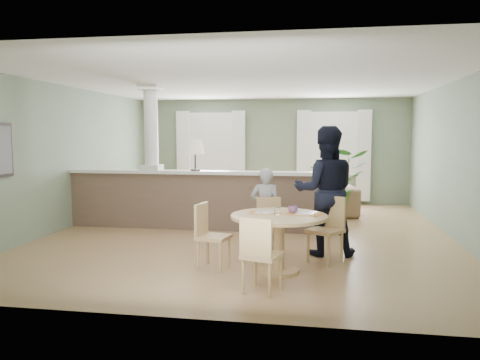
% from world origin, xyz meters
% --- Properties ---
extents(ground, '(8.00, 8.00, 0.00)m').
position_xyz_m(ground, '(0.00, 0.00, 0.00)').
color(ground, tan).
rests_on(ground, ground).
extents(room_shell, '(7.02, 8.02, 2.71)m').
position_xyz_m(room_shell, '(-0.03, 0.63, 1.81)').
color(room_shell, gray).
rests_on(room_shell, ground).
extents(pony_wall, '(5.32, 0.38, 2.70)m').
position_xyz_m(pony_wall, '(-0.99, 0.20, 0.71)').
color(pony_wall, brown).
rests_on(pony_wall, ground).
extents(sofa, '(3.25, 1.71, 0.90)m').
position_xyz_m(sofa, '(0.49, 2.09, 0.45)').
color(sofa, olive).
rests_on(sofa, ground).
extents(houseplant, '(1.66, 1.56, 1.47)m').
position_xyz_m(houseplant, '(1.57, 1.95, 0.74)').
color(houseplant, '#356D2B').
rests_on(houseplant, ground).
extents(dining_table, '(1.25, 1.25, 0.85)m').
position_xyz_m(dining_table, '(0.73, -2.31, 0.60)').
color(dining_table, tan).
rests_on(dining_table, ground).
extents(chair_far_boy, '(0.43, 0.43, 0.84)m').
position_xyz_m(chair_far_boy, '(0.50, -1.41, 0.47)').
color(chair_far_boy, tan).
rests_on(chair_far_boy, ground).
extents(chair_far_man, '(0.57, 0.57, 0.92)m').
position_xyz_m(chair_far_man, '(1.36, -1.67, 0.50)').
color(chair_far_man, tan).
rests_on(chair_far_man, ground).
extents(chair_near, '(0.50, 0.50, 0.88)m').
position_xyz_m(chair_near, '(0.58, -3.18, 0.48)').
color(chair_near, tan).
rests_on(chair_near, ground).
extents(chair_side, '(0.46, 0.46, 0.87)m').
position_xyz_m(chair_side, '(-0.22, -2.26, 0.48)').
color(chair_side, tan).
rests_on(chair_side, ground).
extents(child_person, '(0.48, 0.33, 1.27)m').
position_xyz_m(child_person, '(0.41, -1.12, 0.64)').
color(child_person, '#96979B').
rests_on(child_person, ground).
extents(man_person, '(0.98, 0.80, 1.90)m').
position_xyz_m(man_person, '(1.32, -1.29, 0.95)').
color(man_person, black).
rests_on(man_person, ground).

